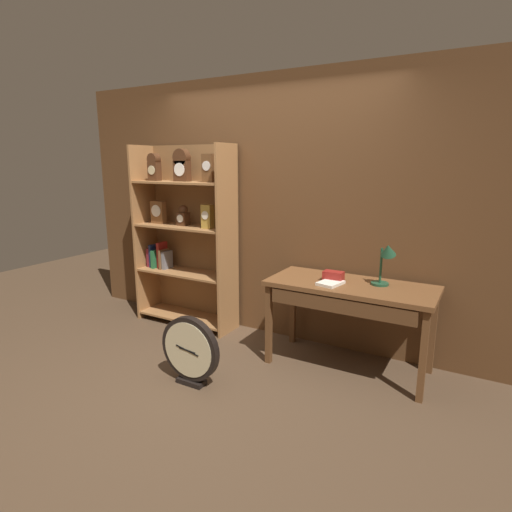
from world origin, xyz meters
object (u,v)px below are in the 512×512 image
toolbox_small (333,276)px  round_clock_large (190,350)px  desk_lamp (386,258)px  open_repair_manual (330,283)px  bookshelf (184,234)px  workbench (349,295)px

toolbox_small → round_clock_large: 1.35m
desk_lamp → toolbox_small: size_ratio=2.26×
open_repair_manual → bookshelf: bearing=-177.1°
workbench → desk_lamp: desk_lamp is taller
desk_lamp → toolbox_small: 0.46m
desk_lamp → workbench: bearing=-164.0°
desk_lamp → open_repair_manual: desk_lamp is taller
bookshelf → desk_lamp: bearing=-3.3°
bookshelf → open_repair_manual: bookshelf is taller
open_repair_manual → round_clock_large: open_repair_manual is taller
desk_lamp → toolbox_small: desk_lamp is taller
desk_lamp → toolbox_small: (-0.41, -0.06, -0.19)m
desk_lamp → bookshelf: bearing=176.7°
toolbox_small → desk_lamp: bearing=8.0°
bookshelf → open_repair_manual: (1.78, -0.29, -0.23)m
toolbox_small → round_clock_large: toolbox_small is taller
workbench → desk_lamp: size_ratio=3.64×
round_clock_large → toolbox_small: bearing=46.0°
workbench → open_repair_manual: bearing=-149.4°
bookshelf → toolbox_small: (1.77, -0.18, -0.20)m
workbench → toolbox_small: bearing=173.7°
bookshelf → open_repair_manual: size_ratio=8.86×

